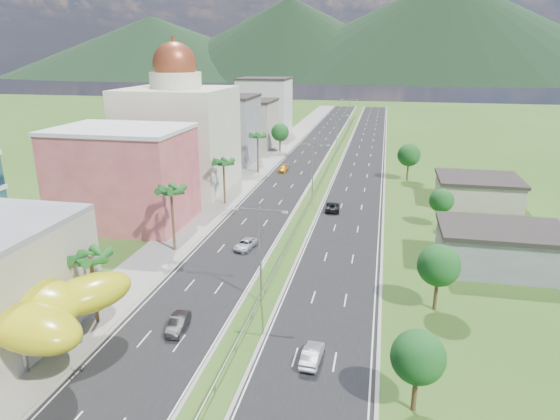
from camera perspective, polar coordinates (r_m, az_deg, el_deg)
The scene contains 33 objects.
ground at distance 48.99m, azimuth -5.08°, elevation -15.68°, with size 500.00×500.00×0.00m, color #2D5119.
road_left at distance 133.28m, azimuth 2.96°, elevation 6.06°, with size 11.00×260.00×0.04m, color black.
road_right at distance 131.87m, azimuth 9.44°, elevation 5.72°, with size 11.00×260.00×0.04m, color black.
sidewalk_left at distance 135.01m, azimuth -1.05°, elevation 6.25°, with size 7.00×260.00×0.12m, color gray.
median_guardrail at distance 114.74m, azimuth 5.27°, elevation 4.40°, with size 0.10×216.06×0.76m.
streetlight_median_b at distance 54.43m, azimuth -2.26°, elevation -4.03°, with size 6.04×0.25×11.00m.
streetlight_median_c at distance 92.10m, azimuth 3.76°, elevation 5.04°, with size 6.04×0.25×11.00m.
streetlight_median_d at distance 136.08m, azimuth 6.50°, elevation 9.09°, with size 6.04×0.25×11.00m.
streetlight_median_e at distance 180.57m, azimuth 7.91°, elevation 11.15°, with size 6.04×0.25×11.00m.
lime_canopy at distance 52.49m, azimuth -28.31°, elevation -9.25°, with size 18.00×15.00×7.40m.
pink_shophouse at distance 83.97m, azimuth -17.40°, elevation 3.54°, with size 20.00×15.00×15.00m, color #B44A4E.
domed_building at distance 103.50m, azimuth -11.49°, elevation 8.73°, with size 20.00×20.00×28.70m.
midrise_grey at distance 126.78m, azimuth -6.55°, elevation 9.03°, with size 16.00×15.00×16.00m, color gray.
midrise_beige at distance 147.83m, azimuth -3.86°, elevation 9.75°, with size 16.00×15.00×13.00m, color #A49A87.
midrise_white at distance 169.62m, azimuth -1.76°, elevation 11.65°, with size 16.00×15.00×18.00m, color silver.
shed_near at distance 70.26m, azimuth 23.85°, elevation -4.20°, with size 15.00×10.00×5.00m, color gray.
shed_far at distance 98.79m, azimuth 21.64°, elevation 1.96°, with size 14.00×12.00×4.40m, color #A49A87.
palm_tree_b at distance 53.42m, azimuth -20.86°, elevation -5.32°, with size 3.60×3.60×8.10m.
palm_tree_c at distance 69.57m, azimuth -12.34°, elevation 1.96°, with size 3.60×3.60×9.60m.
palm_tree_d at distance 90.61m, azimuth -6.47°, elevation 5.27°, with size 3.60×3.60×8.60m.
palm_tree_e at distance 114.05m, azimuth -2.58°, elevation 8.32°, with size 3.60×3.60×9.40m.
leafy_tree_lfar at distance 138.54m, azimuth 0.01°, elevation 8.87°, with size 4.90×4.90×8.05m.
leafy_tree_ra at distance 40.74m, azimuth 15.50°, elevation -15.92°, with size 4.20×4.20×6.90m.
leafy_tree_rb at distance 55.84m, azimuth 17.69°, elevation -6.08°, with size 4.55×4.55×7.47m.
leafy_tree_rc at distance 82.72m, azimuth 17.97°, elevation 1.03°, with size 3.85×3.85×6.33m.
leafy_tree_rd at distance 111.22m, azimuth 14.52°, elevation 6.10°, with size 4.90×4.90×8.05m.
mountain_ridge at distance 492.06m, azimuth 17.83°, elevation 13.77°, with size 860.00×140.00×90.00m, color black, non-canonical shape.
car_dark_left at distance 52.44m, azimuth -11.56°, elevation -12.57°, with size 1.56×4.46×1.47m, color black.
car_silver_mid_left at distance 71.19m, azimuth -3.96°, elevation -3.94°, with size 2.14×4.64×1.29m, color #AEB2B6.
car_yellow_far_left at distance 116.76m, azimuth 0.39°, elevation 4.76°, with size 1.90×4.68×1.36m, color orange.
car_silver_right at distance 46.95m, azimuth 3.70°, elevation -16.15°, with size 1.55×4.44×1.46m, color #A6A8AE.
car_dark_far_right at distance 88.34m, azimuth 6.02°, elevation 0.41°, with size 2.40×5.20×1.44m, color black.
motorcycle at distance 48.56m, azimuth -22.13°, elevation -16.50°, with size 0.57×1.88×1.20m, color black.
Camera 1 is at (12.39, -39.01, 26.91)m, focal length 32.00 mm.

